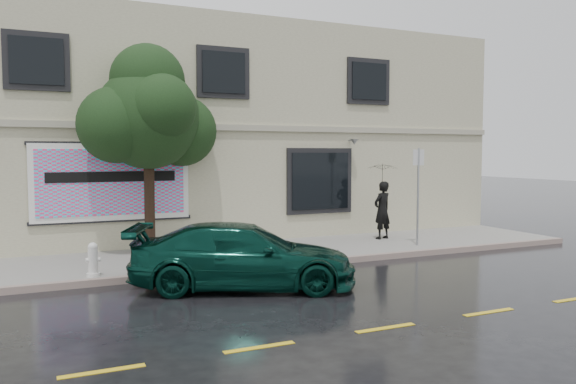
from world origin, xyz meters
name	(u,v)px	position (x,y,z in m)	size (l,w,h in m)	color
ground	(295,283)	(0.00, 0.00, 0.00)	(90.00, 90.00, 0.00)	black
sidewalk	(244,255)	(0.00, 3.25, 0.07)	(20.00, 3.50, 0.15)	gray
curb	(269,267)	(0.00, 1.50, 0.07)	(20.00, 0.18, 0.16)	gray
road_marking	(386,328)	(0.00, -3.50, 0.01)	(19.00, 0.12, 0.01)	gold
building	(189,135)	(0.00, 9.00, 3.50)	(20.00, 8.12, 7.00)	beige
billboard	(112,182)	(-3.20, 4.92, 2.05)	(4.30, 0.16, 2.20)	white
car	(243,256)	(-1.17, 0.04, 0.68)	(2.07, 4.69, 1.37)	#072D24
pedestrian	(382,210)	(4.77, 3.73, 1.05)	(0.66, 0.43, 1.81)	black
umbrella	(383,170)	(4.77, 3.73, 2.31)	(0.95, 0.95, 0.70)	black
street_tree	(148,119)	(-2.34, 4.20, 3.76)	(2.73, 2.73, 4.99)	#342217
fire_hydrant	(93,260)	(-4.02, 1.80, 0.51)	(0.31, 0.29, 0.75)	silver
sign_pole	(418,188)	(5.03, 2.28, 1.84)	(0.35, 0.08, 2.84)	gray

